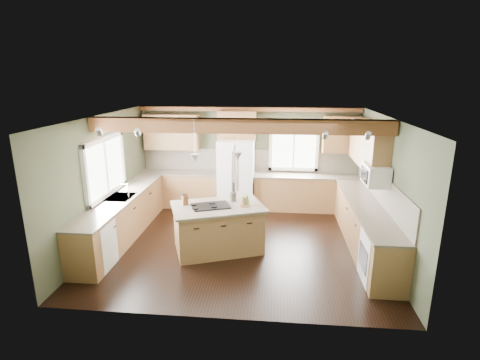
# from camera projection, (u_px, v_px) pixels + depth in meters

# --- Properties ---
(floor) EXTENTS (5.60, 5.60, 0.00)m
(floor) POSITION_uv_depth(u_px,v_px,m) (240.00, 243.00, 7.74)
(floor) COLOR black
(floor) RESTS_ON ground
(ceiling) EXTENTS (5.60, 5.60, 0.00)m
(ceiling) POSITION_uv_depth(u_px,v_px,m) (240.00, 117.00, 7.04)
(ceiling) COLOR silver
(ceiling) RESTS_ON wall_back
(wall_back) EXTENTS (5.60, 0.00, 5.60)m
(wall_back) POSITION_uv_depth(u_px,v_px,m) (249.00, 157.00, 9.79)
(wall_back) COLOR #444B35
(wall_back) RESTS_ON ground
(wall_left) EXTENTS (0.00, 5.00, 5.00)m
(wall_left) POSITION_uv_depth(u_px,v_px,m) (104.00, 179.00, 7.65)
(wall_left) COLOR #444B35
(wall_left) RESTS_ON ground
(wall_right) EXTENTS (0.00, 5.00, 5.00)m
(wall_right) POSITION_uv_depth(u_px,v_px,m) (386.00, 187.00, 7.13)
(wall_right) COLOR #444B35
(wall_right) RESTS_ON ground
(ceiling_beam) EXTENTS (5.55, 0.26, 0.26)m
(ceiling_beam) POSITION_uv_depth(u_px,v_px,m) (238.00, 126.00, 6.78)
(ceiling_beam) COLOR #5D2F1A
(ceiling_beam) RESTS_ON ceiling
(soffit_trim) EXTENTS (5.55, 0.20, 0.10)m
(soffit_trim) POSITION_uv_depth(u_px,v_px,m) (249.00, 109.00, 9.36)
(soffit_trim) COLOR #5D2F1A
(soffit_trim) RESTS_ON ceiling
(backsplash_back) EXTENTS (5.58, 0.03, 0.58)m
(backsplash_back) POSITION_uv_depth(u_px,v_px,m) (249.00, 160.00, 9.80)
(backsplash_back) COLOR brown
(backsplash_back) RESTS_ON wall_back
(backsplash_right) EXTENTS (0.03, 3.70, 0.58)m
(backsplash_right) POSITION_uv_depth(u_px,v_px,m) (384.00, 191.00, 7.20)
(backsplash_right) COLOR brown
(backsplash_right) RESTS_ON wall_right
(base_cab_back_left) EXTENTS (2.02, 0.60, 0.88)m
(base_cab_back_left) POSITION_uv_depth(u_px,v_px,m) (181.00, 190.00, 9.90)
(base_cab_back_left) COLOR brown
(base_cab_back_left) RESTS_ON floor
(counter_back_left) EXTENTS (2.06, 0.64, 0.04)m
(counter_back_left) POSITION_uv_depth(u_px,v_px,m) (180.00, 173.00, 9.77)
(counter_back_left) COLOR #50463B
(counter_back_left) RESTS_ON base_cab_back_left
(base_cab_back_right) EXTENTS (2.62, 0.60, 0.88)m
(base_cab_back_right) POSITION_uv_depth(u_px,v_px,m) (306.00, 193.00, 9.59)
(base_cab_back_right) COLOR brown
(base_cab_back_right) RESTS_ON floor
(counter_back_right) EXTENTS (2.66, 0.64, 0.04)m
(counter_back_right) POSITION_uv_depth(u_px,v_px,m) (307.00, 176.00, 9.47)
(counter_back_right) COLOR #50463B
(counter_back_right) RESTS_ON base_cab_back_right
(base_cab_left) EXTENTS (0.60, 3.70, 0.88)m
(base_cab_left) POSITION_uv_depth(u_px,v_px,m) (122.00, 218.00, 7.90)
(base_cab_left) COLOR brown
(base_cab_left) RESTS_ON floor
(counter_left) EXTENTS (0.64, 3.74, 0.04)m
(counter_left) POSITION_uv_depth(u_px,v_px,m) (121.00, 198.00, 7.78)
(counter_left) COLOR #50463B
(counter_left) RESTS_ON base_cab_left
(base_cab_right) EXTENTS (0.60, 3.70, 0.88)m
(base_cab_right) POSITION_uv_depth(u_px,v_px,m) (365.00, 227.00, 7.44)
(base_cab_right) COLOR brown
(base_cab_right) RESTS_ON floor
(counter_right) EXTENTS (0.64, 3.74, 0.04)m
(counter_right) POSITION_uv_depth(u_px,v_px,m) (367.00, 205.00, 7.31)
(counter_right) COLOR #50463B
(counter_right) RESTS_ON base_cab_right
(upper_cab_back_left) EXTENTS (1.40, 0.35, 0.90)m
(upper_cab_back_left) POSITION_uv_depth(u_px,v_px,m) (172.00, 132.00, 9.63)
(upper_cab_back_left) COLOR brown
(upper_cab_back_left) RESTS_ON wall_back
(upper_cab_over_fridge) EXTENTS (0.96, 0.35, 0.70)m
(upper_cab_over_fridge) POSITION_uv_depth(u_px,v_px,m) (237.00, 125.00, 9.42)
(upper_cab_over_fridge) COLOR brown
(upper_cab_over_fridge) RESTS_ON wall_back
(upper_cab_right) EXTENTS (0.35, 2.20, 0.90)m
(upper_cab_right) POSITION_uv_depth(u_px,v_px,m) (368.00, 145.00, 7.83)
(upper_cab_right) COLOR brown
(upper_cab_right) RESTS_ON wall_right
(upper_cab_back_corner) EXTENTS (0.90, 0.35, 0.90)m
(upper_cab_back_corner) POSITION_uv_depth(u_px,v_px,m) (341.00, 134.00, 9.23)
(upper_cab_back_corner) COLOR brown
(upper_cab_back_corner) RESTS_ON wall_back
(window_left) EXTENTS (0.04, 1.60, 1.05)m
(window_left) POSITION_uv_depth(u_px,v_px,m) (105.00, 167.00, 7.63)
(window_left) COLOR white
(window_left) RESTS_ON wall_left
(window_back) EXTENTS (1.10, 0.04, 1.00)m
(window_back) POSITION_uv_depth(u_px,v_px,m) (294.00, 148.00, 9.59)
(window_back) COLOR white
(window_back) RESTS_ON wall_back
(sink) EXTENTS (0.50, 0.65, 0.03)m
(sink) POSITION_uv_depth(u_px,v_px,m) (121.00, 197.00, 7.78)
(sink) COLOR #262628
(sink) RESTS_ON counter_left
(faucet) EXTENTS (0.02, 0.02, 0.28)m
(faucet) POSITION_uv_depth(u_px,v_px,m) (128.00, 191.00, 7.72)
(faucet) COLOR #B2B2B7
(faucet) RESTS_ON sink
(dishwasher) EXTENTS (0.60, 0.60, 0.84)m
(dishwasher) POSITION_uv_depth(u_px,v_px,m) (94.00, 245.00, 6.66)
(dishwasher) COLOR white
(dishwasher) RESTS_ON floor
(oven) EXTENTS (0.60, 0.72, 0.84)m
(oven) POSITION_uv_depth(u_px,v_px,m) (382.00, 258.00, 6.19)
(oven) COLOR white
(oven) RESTS_ON floor
(microwave) EXTENTS (0.40, 0.70, 0.38)m
(microwave) POSITION_uv_depth(u_px,v_px,m) (376.00, 175.00, 7.03)
(microwave) COLOR white
(microwave) RESTS_ON wall_right
(pendant_left) EXTENTS (0.18, 0.18, 0.16)m
(pendant_left) POSITION_uv_depth(u_px,v_px,m) (195.00, 158.00, 6.87)
(pendant_left) COLOR #B2B2B7
(pendant_left) RESTS_ON ceiling
(pendant_right) EXTENTS (0.18, 0.18, 0.16)m
(pendant_right) POSITION_uv_depth(u_px,v_px,m) (238.00, 156.00, 7.08)
(pendant_right) COLOR #B2B2B7
(pendant_right) RESTS_ON ceiling
(refrigerator) EXTENTS (0.90, 0.74, 1.80)m
(refrigerator) POSITION_uv_depth(u_px,v_px,m) (236.00, 175.00, 9.56)
(refrigerator) COLOR white
(refrigerator) RESTS_ON floor
(island) EXTENTS (1.87, 1.50, 0.88)m
(island) POSITION_uv_depth(u_px,v_px,m) (218.00, 229.00, 7.36)
(island) COLOR brown
(island) RESTS_ON floor
(island_top) EXTENTS (2.01, 1.64, 0.04)m
(island_top) POSITION_uv_depth(u_px,v_px,m) (218.00, 207.00, 7.24)
(island_top) COLOR #50463B
(island_top) RESTS_ON island
(cooktop) EXTENTS (0.82, 0.69, 0.02)m
(cooktop) POSITION_uv_depth(u_px,v_px,m) (211.00, 206.00, 7.20)
(cooktop) COLOR black
(cooktop) RESTS_ON island_top
(knife_block) EXTENTS (0.14, 0.13, 0.18)m
(knife_block) POSITION_uv_depth(u_px,v_px,m) (185.00, 200.00, 7.27)
(knife_block) COLOR #582D1A
(knife_block) RESTS_ON island_top
(utensil_crock) EXTENTS (0.15, 0.15, 0.17)m
(utensil_crock) POSITION_uv_depth(u_px,v_px,m) (233.00, 197.00, 7.50)
(utensil_crock) COLOR #413834
(utensil_crock) RESTS_ON island_top
(bottle_tray) EXTENTS (0.24, 0.24, 0.20)m
(bottle_tray) POSITION_uv_depth(u_px,v_px,m) (245.00, 201.00, 7.22)
(bottle_tray) COLOR brown
(bottle_tray) RESTS_ON island_top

